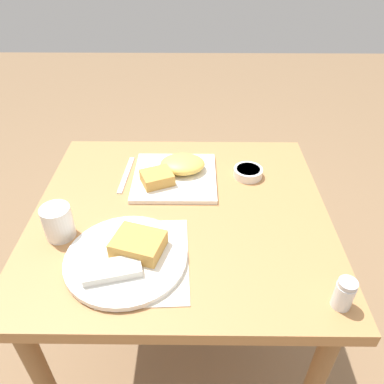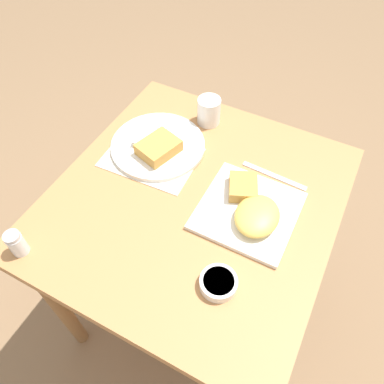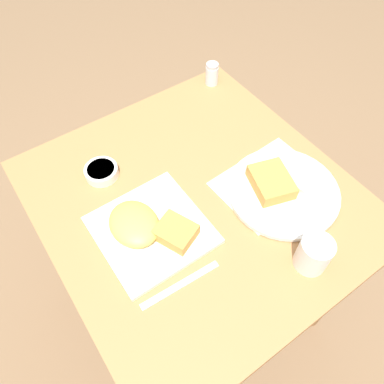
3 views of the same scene
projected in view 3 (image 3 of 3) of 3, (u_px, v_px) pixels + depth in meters
ground_plane at (195, 296)px, 1.63m from camera, size 8.00×8.00×0.00m
dining_table at (196, 216)px, 1.10m from camera, size 0.85×0.80×0.76m
menu_card at (269, 182)px, 1.04m from camera, size 0.22×0.30×0.00m
plate_square_near at (148, 228)px, 0.93m from camera, size 0.26×0.26×0.06m
plate_oval_far at (282, 188)px, 1.01m from camera, size 0.30×0.30×0.05m
sauce_ramekin at (101, 171)px, 1.05m from camera, size 0.09×0.09×0.03m
salt_shaker at (212, 75)px, 1.27m from camera, size 0.04×0.04×0.08m
butter_knife at (180, 285)px, 0.87m from camera, size 0.03×0.21×0.00m
coffee_mug at (314, 254)px, 0.86m from camera, size 0.08×0.08×0.09m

